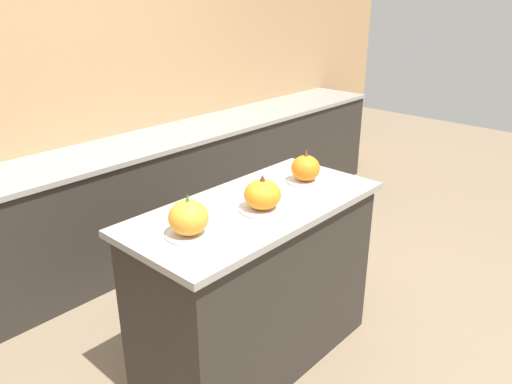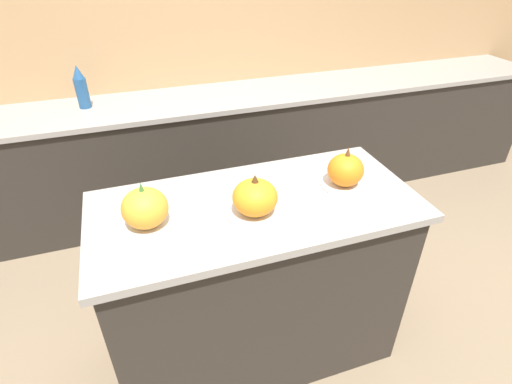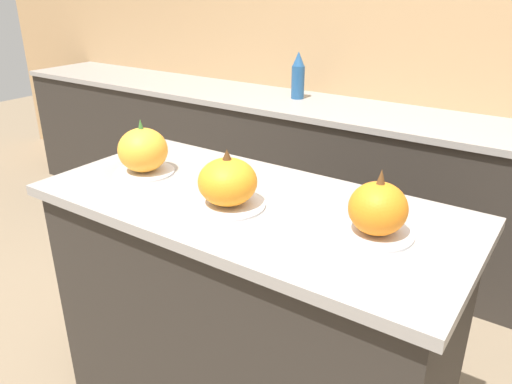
{
  "view_description": "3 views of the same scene",
  "coord_description": "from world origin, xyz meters",
  "px_view_note": "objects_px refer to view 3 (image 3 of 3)",
  "views": [
    {
      "loc": [
        -1.68,
        -1.54,
        1.96
      ],
      "look_at": [
        -0.01,
        -0.01,
        1.02
      ],
      "focal_mm": 35.0,
      "sensor_mm": 36.0,
      "label": 1
    },
    {
      "loc": [
        -0.44,
        -1.3,
        1.9
      ],
      "look_at": [
        -0.01,
        -0.03,
        1.03
      ],
      "focal_mm": 28.0,
      "sensor_mm": 36.0,
      "label": 2
    },
    {
      "loc": [
        0.82,
        -1.16,
        1.59
      ],
      "look_at": [
        0.02,
        0.02,
        0.98
      ],
      "focal_mm": 35.0,
      "sensor_mm": 36.0,
      "label": 3
    }
  ],
  "objects_px": {
    "pumpkin_cake_center": "(228,184)",
    "pumpkin_cake_right": "(378,210)",
    "pumpkin_cake_left": "(143,152)",
    "bottle_tall": "(298,76)"
  },
  "relations": [
    {
      "from": "bottle_tall",
      "to": "pumpkin_cake_left",
      "type": "bearing_deg",
      "value": -80.25
    },
    {
      "from": "pumpkin_cake_center",
      "to": "pumpkin_cake_right",
      "type": "xyz_separation_m",
      "value": [
        0.44,
        0.08,
        -0.0
      ]
    },
    {
      "from": "pumpkin_cake_left",
      "to": "bottle_tall",
      "type": "bearing_deg",
      "value": 99.75
    },
    {
      "from": "pumpkin_cake_left",
      "to": "bottle_tall",
      "type": "height_order",
      "value": "bottle_tall"
    },
    {
      "from": "bottle_tall",
      "to": "pumpkin_cake_right",
      "type": "bearing_deg",
      "value": -53.62
    },
    {
      "from": "pumpkin_cake_left",
      "to": "pumpkin_cake_center",
      "type": "height_order",
      "value": "pumpkin_cake_left"
    },
    {
      "from": "pumpkin_cake_left",
      "to": "pumpkin_cake_center",
      "type": "distance_m",
      "value": 0.42
    },
    {
      "from": "pumpkin_cake_left",
      "to": "bottle_tall",
      "type": "xyz_separation_m",
      "value": [
        -0.27,
        1.55,
        0.0
      ]
    },
    {
      "from": "pumpkin_cake_left",
      "to": "pumpkin_cake_center",
      "type": "xyz_separation_m",
      "value": [
        0.42,
        -0.06,
        -0.01
      ]
    },
    {
      "from": "pumpkin_cake_left",
      "to": "pumpkin_cake_right",
      "type": "height_order",
      "value": "pumpkin_cake_left"
    }
  ]
}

